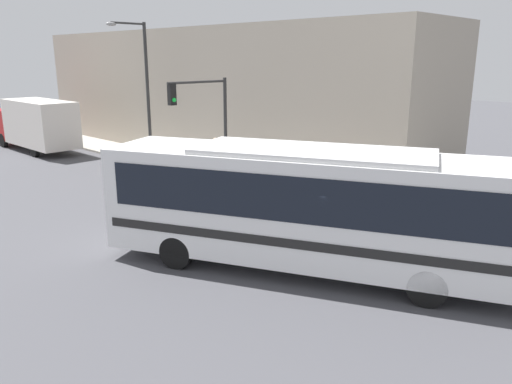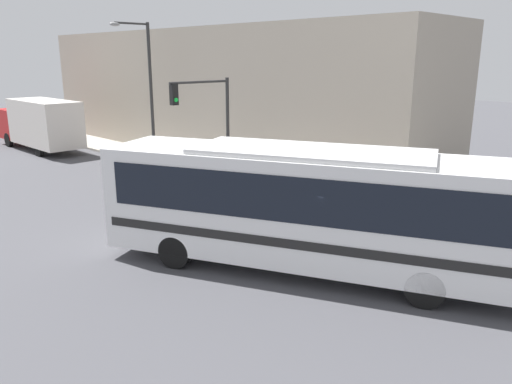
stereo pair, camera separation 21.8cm
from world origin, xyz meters
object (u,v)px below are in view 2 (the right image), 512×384
Objects in this scene: city_bus at (310,202)px; traffic_light_pole at (208,111)px; parking_meter at (225,159)px; fire_hydrant at (323,191)px; street_lamp at (146,81)px; pedestrian_near_corner at (218,155)px; delivery_truck at (39,123)px.

city_bus is 2.43× the size of traffic_light_pole.
parking_meter is (5.35, 9.33, -0.88)m from city_bus.
fire_hydrant is 0.11× the size of street_lamp.
pedestrian_near_corner is (0.49, -5.22, -3.42)m from street_lamp.
street_lamp reaches higher than city_bus.
city_bus is 16.66m from street_lamp.
parking_meter is (2.75, -14.31, -0.66)m from delivery_truck.
parking_meter is at bearing 35.96° from city_bus.
city_bus reaches higher than fire_hydrant.
city_bus is 6.58m from fire_hydrant.
fire_hydrant is (2.75, -20.06, -1.18)m from delivery_truck.
traffic_light_pole is (1.71, -14.35, 1.65)m from delivery_truck.
street_lamp is (-0.03, 6.27, 3.40)m from parking_meter.
fire_hydrant is at bearing -89.84° from street_lamp.
delivery_truck is 8.92m from street_lamp.
delivery_truck reaches higher than pedestrian_near_corner.
parking_meter is 7.13m from street_lamp.
delivery_truck is (2.60, 23.64, -0.22)m from city_bus.
pedestrian_near_corner is at bearing -84.59° from street_lamp.
delivery_truck is at bearing 103.62° from pedestrian_near_corner.
fire_hydrant is 0.60× the size of parking_meter.
pedestrian_near_corner is at bearing 66.39° from parking_meter.
delivery_truck is 4.61× the size of pedestrian_near_corner.
parking_meter is at bearing -113.61° from pedestrian_near_corner.
city_bus is 1.55× the size of street_lamp.
delivery_truck is at bearing 100.89° from parking_meter.
pedestrian_near_corner is (3.21, -13.26, -0.69)m from delivery_truck.
traffic_light_pole is 6.48m from street_lamp.
delivery_truck is 13.66m from pedestrian_near_corner.
city_bus is at bearing -146.28° from fire_hydrant.
traffic_light_pole reaches higher than pedestrian_near_corner.
traffic_light_pole is at bearing -144.08° from pedestrian_near_corner.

